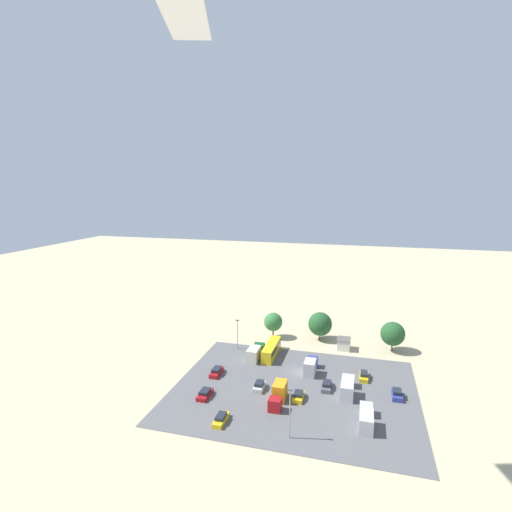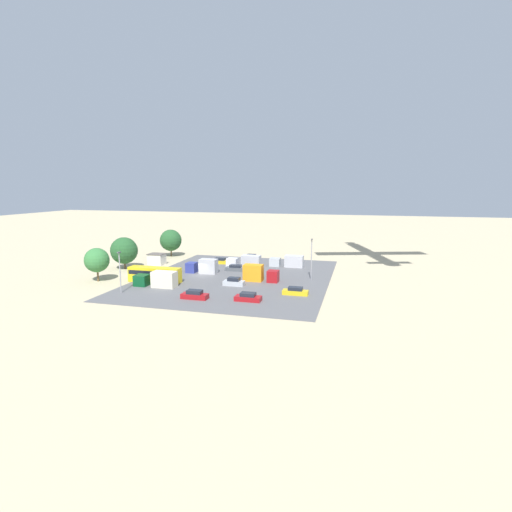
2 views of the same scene
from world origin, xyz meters
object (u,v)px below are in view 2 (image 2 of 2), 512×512
(bus, at_px, (155,274))
(parked_truck_2, at_px, (204,267))
(parked_car_5, at_px, (295,291))
(parked_car_2, at_px, (248,297))
(shed_building, at_px, (157,259))
(parked_car_3, at_px, (251,258))
(parked_truck_1, at_px, (259,274))
(parked_car_4, at_px, (220,261))
(parked_truck_0, at_px, (289,262))
(parked_car_0, at_px, (234,282))
(parked_car_7, at_px, (236,268))
(parked_car_6, at_px, (195,295))
(parked_truck_3, at_px, (158,280))
(parked_car_1, at_px, (253,274))
(parked_truck_4, at_px, (246,262))

(bus, xyz_separation_m, parked_truck_2, (-10.55, 6.48, -0.16))
(parked_car_5, bearing_deg, parked_car_2, 129.95)
(shed_building, xyz_separation_m, parked_car_3, (-11.53, 21.62, -0.66))
(parked_truck_1, bearing_deg, parked_car_4, -137.97)
(parked_car_2, relative_size, parked_truck_0, 0.56)
(parked_car_0, xyz_separation_m, parked_car_3, (-27.15, -4.00, 0.00))
(parked_car_4, relative_size, parked_car_7, 1.00)
(parked_car_6, bearing_deg, shed_building, -140.38)
(parked_car_0, height_order, parked_truck_3, parked_truck_3)
(parked_car_7, xyz_separation_m, parked_truck_2, (4.23, -6.26, 0.90))
(parked_car_2, xyz_separation_m, parked_truck_1, (-14.55, -1.86, 0.97))
(parked_car_4, bearing_deg, parked_car_3, -45.53)
(shed_building, relative_size, parked_car_4, 0.84)
(parked_car_3, bearing_deg, parked_car_6, -179.61)
(parked_car_5, relative_size, parked_car_7, 1.00)
(parked_car_5, height_order, parked_truck_1, parked_truck_1)
(bus, height_order, parked_car_5, bus)
(parked_truck_1, relative_size, parked_truck_3, 0.86)
(parked_car_4, xyz_separation_m, parked_truck_1, (15.93, 14.36, 0.96))
(parked_truck_3, bearing_deg, parked_car_2, -103.79)
(bus, distance_m, parked_car_2, 23.97)
(parked_car_2, xyz_separation_m, parked_car_3, (-36.85, -9.73, 0.08))
(parked_truck_0, distance_m, parked_truck_2, 21.22)
(bus, xyz_separation_m, parked_car_5, (2.22, 29.72, -1.06))
(parked_car_1, distance_m, parked_car_5, 16.50)
(parked_car_1, xyz_separation_m, parked_truck_4, (-9.18, -4.41, 0.79))
(parked_car_4, bearing_deg, parked_car_0, -153.22)
(parked_car_5, xyz_separation_m, parked_truck_3, (1.20, -27.15, 0.83))
(parked_car_5, height_order, parked_car_6, parked_car_6)
(parked_car_5, bearing_deg, parked_car_1, 43.25)
(bus, distance_m, parked_car_4, 23.06)
(parked_car_2, height_order, parked_truck_3, parked_truck_3)
(shed_building, bearing_deg, parked_truck_3, 29.30)
(parked_car_1, height_order, parked_truck_3, parked_truck_3)
(parked_car_2, distance_m, parked_car_5, 9.47)
(parked_car_1, xyz_separation_m, parked_car_4, (-12.38, -12.18, 0.01))
(bus, bearing_deg, parked_truck_1, 106.87)
(parked_car_1, bearing_deg, parked_car_4, 44.54)
(parked_car_0, xyz_separation_m, parked_car_5, (3.61, 13.00, -0.09))
(shed_building, xyz_separation_m, parked_car_5, (19.24, 38.62, -0.75))
(parked_car_4, xyz_separation_m, parked_car_5, (24.39, 23.49, -0.02))
(parked_car_2, distance_m, parked_truck_0, 31.00)
(bus, bearing_deg, parked_car_0, 94.77)
(parked_truck_1, bearing_deg, bus, -73.13)
(parked_car_1, relative_size, parked_car_4, 0.88)
(parked_truck_1, bearing_deg, parked_truck_4, -152.62)
(parked_truck_1, distance_m, parked_truck_4, 14.34)
(parked_car_2, height_order, parked_car_3, parked_car_3)
(parked_truck_3, bearing_deg, bus, 36.93)
(parked_car_2, height_order, parked_truck_4, parked_truck_4)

